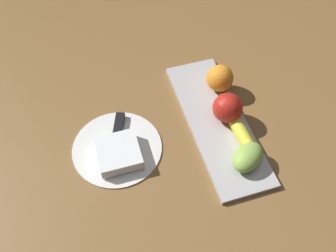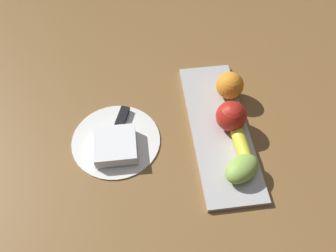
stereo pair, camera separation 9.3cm
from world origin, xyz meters
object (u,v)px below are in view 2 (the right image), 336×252
object	(u,v)px
apple	(231,116)
knife	(119,125)
fruit_tray	(219,129)
folded_napkin	(116,145)
orange_near_apple	(230,85)
grape_bunch	(242,169)
banana	(241,142)
dinner_plate	(116,140)

from	to	relation	value
apple	knife	distance (m)	0.30
fruit_tray	folded_napkin	distance (m)	0.28
knife	folded_napkin	bearing A→B (deg)	10.33
apple	orange_near_apple	world-z (taller)	apple
apple	orange_near_apple	distance (m)	0.11
knife	grape_bunch	bearing A→B (deg)	77.28
grape_bunch	apple	bearing A→B (deg)	177.94
grape_bunch	knife	xyz separation A→B (m)	(-0.18, -0.28, -0.03)
banana	knife	world-z (taller)	banana
apple	dinner_plate	world-z (taller)	apple
banana	apple	bearing A→B (deg)	-173.53
folded_napkin	dinner_plate	bearing A→B (deg)	180.00
banana	orange_near_apple	distance (m)	0.18
fruit_tray	dinner_plate	bearing A→B (deg)	-90.00
dinner_plate	knife	xyz separation A→B (m)	(-0.04, 0.01, 0.01)
fruit_tray	apple	size ratio (longest dim) A/B	5.62
grape_bunch	orange_near_apple	bearing A→B (deg)	174.04
fruit_tray	folded_napkin	world-z (taller)	folded_napkin
orange_near_apple	folded_napkin	size ratio (longest dim) A/B	0.71
grape_bunch	dinner_plate	world-z (taller)	grape_bunch
apple	banana	world-z (taller)	apple
apple	folded_napkin	distance (m)	0.31
orange_near_apple	knife	distance (m)	0.32
orange_near_apple	dinner_plate	world-z (taller)	orange_near_apple
banana	dinner_plate	bearing A→B (deg)	-105.10
apple	grape_bunch	world-z (taller)	apple
orange_near_apple	dinner_plate	size ratio (longest dim) A/B	0.33
apple	banana	distance (m)	0.07
apple	folded_napkin	world-z (taller)	apple
fruit_tray	grape_bunch	distance (m)	0.15
apple	folded_napkin	bearing A→B (deg)	-83.89
orange_near_apple	dinner_plate	xyz separation A→B (m)	(0.11, -0.32, -0.05)
banana	grape_bunch	distance (m)	0.08
grape_bunch	knife	size ratio (longest dim) A/B	0.53
apple	grape_bunch	size ratio (longest dim) A/B	0.85
banana	orange_near_apple	world-z (taller)	orange_near_apple
orange_near_apple	apple	bearing A→B (deg)	-11.20
banana	orange_near_apple	bearing A→B (deg)	173.53
fruit_tray	orange_near_apple	xyz separation A→B (m)	(-0.11, 0.05, 0.04)
orange_near_apple	grape_bunch	distance (m)	0.25
banana	dinner_plate	distance (m)	0.32
folded_napkin	grape_bunch	bearing A→B (deg)	69.13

